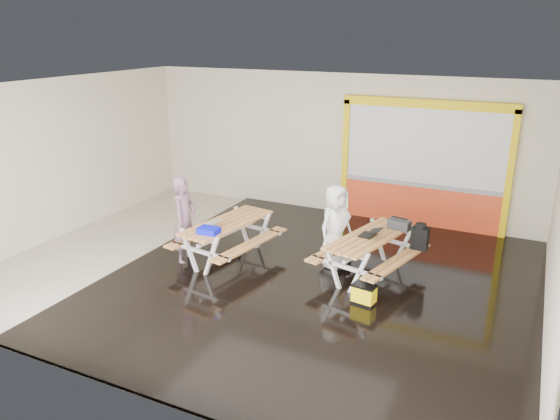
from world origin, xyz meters
The scene contains 14 objects.
room centered at (0.00, 0.00, 1.75)m, with size 10.02×8.02×3.52m.
deck centered at (1.25, 0.00, 0.03)m, with size 7.50×7.98×0.05m, color black.
kiosk centered at (2.20, 3.93, 1.44)m, with size 3.88×0.16×3.00m.
picnic_table_left centered at (-0.82, 0.18, 0.65)m, with size 1.76×2.33×0.85m.
picnic_table_right centered at (1.96, 0.69, 0.65)m, with size 1.92×2.42×0.85m.
person_left centered at (-1.57, -0.20, 0.89)m, with size 0.65×0.43×1.79m, color #785667.
person_right centered at (1.24, 0.79, 0.89)m, with size 0.80×0.52×1.63m, color white.
laptop_left centered at (-0.97, -0.19, 0.90)m, with size 0.42×0.39×0.16m.
laptop_right centered at (1.97, 0.66, 0.90)m, with size 0.43×0.39×0.16m.
blue_pouch centered at (-0.80, -0.51, 0.91)m, with size 0.38×0.27×0.11m, color #0A0DE7.
toolbox centered at (2.35, 1.26, 0.95)m, with size 0.45×0.28×0.24m.
backpack centered at (2.77, 1.22, 0.77)m, with size 0.32×0.22×0.51m.
dark_case centered at (1.32, 0.85, 0.12)m, with size 0.40×0.30×0.15m, color black.
fluke_bag centered at (2.22, -0.43, 0.22)m, with size 0.43×0.32×0.34m.
Camera 1 is at (4.52, -8.48, 4.50)m, focal length 34.82 mm.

